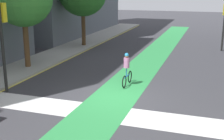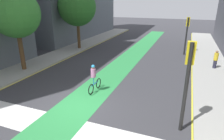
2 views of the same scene
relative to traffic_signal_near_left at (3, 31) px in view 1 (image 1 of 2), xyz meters
The scene contains 7 objects.
ground_plane 6.54m from the traffic_signal_near_left, ahead, with size 120.00×120.00×0.00m, color #38383D.
bike_lane_paint 6.46m from the traffic_signal_near_left, ahead, with size 2.40×60.00×0.01m, color #2D8C47.
crosswalk_band 6.57m from the traffic_signal_near_left, 11.08° to the right, with size 12.00×1.80×0.01m, color silver.
curb_stripe_left 3.32m from the traffic_signal_near_left, 111.70° to the left, with size 0.16×60.00×0.01m, color yellow.
traffic_signal_near_left is the anchor object (origin of this frame).
traffic_signal_far_right 18.48m from the traffic_signal_near_left, 54.30° to the left, with size 0.35×0.52×3.98m.
cyclist_in_lane 6.73m from the traffic_signal_near_left, 27.76° to the left, with size 0.32×1.73×1.86m.
Camera 1 is at (4.32, -13.55, 5.25)m, focal length 48.88 mm.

